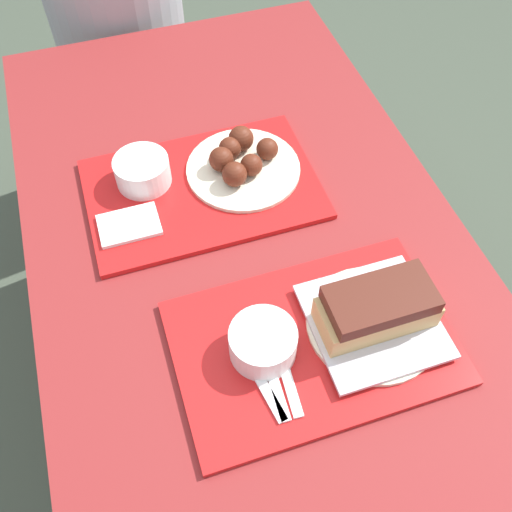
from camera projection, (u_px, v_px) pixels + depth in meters
ground_plane at (254, 404)px, 1.65m from camera, size 12.00×12.00×0.00m
picnic_table at (253, 283)px, 1.12m from camera, size 0.79×1.49×0.76m
picnic_bench_far at (164, 98)px, 1.89m from camera, size 0.75×0.28×0.44m
tray_near at (313, 343)px, 0.92m from camera, size 0.45×0.30×0.01m
tray_far at (203, 189)px, 1.12m from camera, size 0.45×0.30×0.01m
bowl_coleslaw_near at (263, 342)px, 0.88m from camera, size 0.11×0.11×0.06m
brisket_sandwich_plate at (376, 313)px, 0.91m from camera, size 0.22×0.22×0.09m
plastic_fork_near at (270, 370)px, 0.89m from camera, size 0.02×0.17×0.00m
plastic_knife_near at (284, 366)px, 0.89m from camera, size 0.03×0.17×0.00m
plastic_spoon_near at (257, 374)px, 0.88m from camera, size 0.04×0.17×0.00m
bowl_coleslaw_far at (142, 170)px, 1.10m from camera, size 0.11×0.11×0.06m
wings_plate_far at (241, 161)px, 1.13m from camera, size 0.23×0.23×0.06m
napkin_far at (129, 225)px, 1.05m from camera, size 0.11×0.08×0.01m
person_seated_across at (114, 0)px, 1.58m from camera, size 0.38×0.38×0.70m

